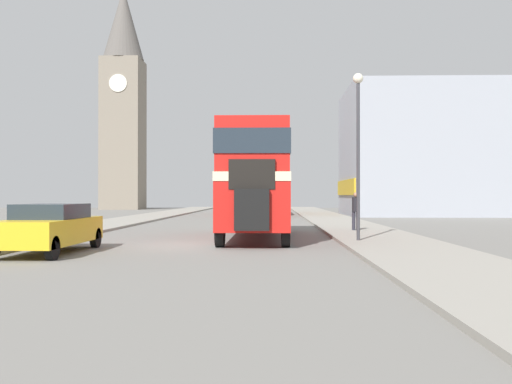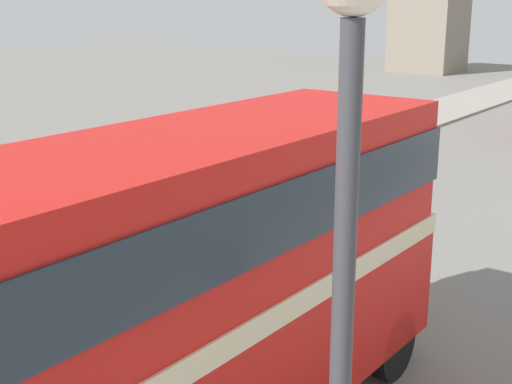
# 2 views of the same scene
# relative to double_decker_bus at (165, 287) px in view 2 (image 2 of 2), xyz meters

# --- Properties ---
(double_decker_bus) EXTENTS (2.45, 9.68, 4.21)m
(double_decker_bus) POSITION_rel_double_decker_bus_xyz_m (0.00, 0.00, 0.00)
(double_decker_bus) COLOR red
(double_decker_bus) RESTS_ON ground_plane
(street_lamp) EXTENTS (0.36, 0.36, 5.86)m
(street_lamp) POSITION_rel_double_decker_bus_xyz_m (3.65, -2.36, 1.45)
(street_lamp) COLOR #38383D
(street_lamp) RESTS_ON sidewalk_right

